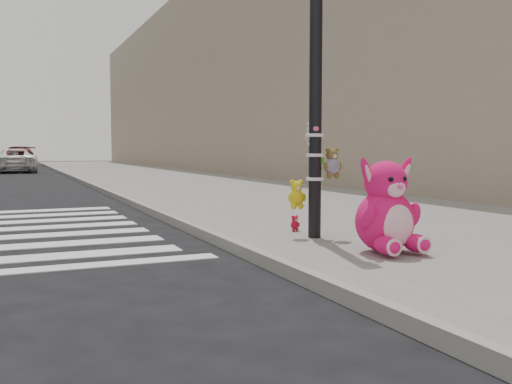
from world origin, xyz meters
name	(u,v)px	position (x,y,z in m)	size (l,w,h in m)	color
ground	(143,306)	(0.00, 0.00, 0.00)	(120.00, 120.00, 0.00)	black
sidewalk_near	(244,193)	(5.00, 10.00, 0.07)	(7.00, 80.00, 0.14)	slate
curb_edge	(118,197)	(1.55, 10.00, 0.07)	(0.12, 80.00, 0.15)	gray
bld_near	(271,69)	(10.50, 20.00, 5.00)	(5.00, 60.00, 10.00)	gray
signal_pole	(316,105)	(2.61, 1.81, 1.82)	(0.68, 0.48, 4.00)	black
pink_bunny	(387,213)	(2.80, 0.57, 0.57)	(0.75, 0.77, 1.06)	#F01468
red_teddy	(295,223)	(2.63, 2.40, 0.25)	(0.15, 0.10, 0.22)	red
car_white_near	(15,161)	(-0.60, 29.57, 0.64)	(2.13, 4.62, 1.28)	white
car_maroon_near	(19,156)	(-0.20, 42.11, 0.74)	(2.07, 5.09, 1.48)	#53171B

